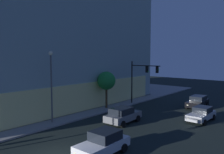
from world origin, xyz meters
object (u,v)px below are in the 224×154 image
object	(u,v)px
modern_building	(26,39)
car_white	(103,143)
street_lamp_sidewalk	(51,78)
sidewalk_tree	(106,81)
car_silver	(202,114)
car_black	(198,102)
traffic_light_far_corner	(142,75)
car_grey	(123,115)

from	to	relation	value
modern_building	car_white	xyz separation A→B (m)	(-7.56, -23.08, -8.84)
street_lamp_sidewalk	sidewalk_tree	bearing A→B (deg)	0.95
car_silver	car_black	bearing A→B (deg)	23.33
traffic_light_far_corner	car_white	world-z (taller)	traffic_light_far_corner
modern_building	car_silver	world-z (taller)	modern_building
sidewalk_tree	car_grey	distance (m)	7.36
modern_building	car_silver	size ratio (longest dim) A/B	7.59
traffic_light_far_corner	sidewalk_tree	distance (m)	5.60
sidewalk_tree	car_black	distance (m)	12.71
traffic_light_far_corner	car_white	xyz separation A→B (m)	(-15.93, -6.95, -3.53)
sidewalk_tree	car_black	xyz separation A→B (m)	(8.43, -9.06, -2.90)
car_silver	car_black	world-z (taller)	car_black
car_silver	car_white	bearing A→B (deg)	169.63
sidewalk_tree	car_grey	world-z (taller)	sidewalk_tree
traffic_light_far_corner	car_silver	distance (m)	10.40
car_grey	car_black	size ratio (longest dim) A/B	0.95
traffic_light_far_corner	car_grey	size ratio (longest dim) A/B	1.40
car_white	car_silver	xyz separation A→B (m)	(13.24, -2.42, -0.09)
car_silver	street_lamp_sidewalk	bearing A→B (deg)	133.88
modern_building	car_grey	xyz separation A→B (m)	(-0.50, -19.45, -8.82)
street_lamp_sidewalk	sidewalk_tree	world-z (taller)	street_lamp_sidewalk
sidewalk_tree	car_silver	world-z (taller)	sidewalk_tree
modern_building	car_white	world-z (taller)	modern_building
car_grey	car_black	xyz separation A→B (m)	(12.23, -3.45, -0.02)
car_white	car_grey	xyz separation A→B (m)	(7.06, 3.64, 0.02)
car_white	sidewalk_tree	bearing A→B (deg)	40.42
sidewalk_tree	car_silver	size ratio (longest dim) A/B	1.11
modern_building	car_black	size ratio (longest dim) A/B	7.13
modern_building	car_grey	distance (m)	21.36
street_lamp_sidewalk	sidewalk_tree	distance (m)	8.78
modern_building	car_white	size ratio (longest dim) A/B	7.73
street_lamp_sidewalk	car_black	size ratio (longest dim) A/B	1.60
car_grey	car_silver	size ratio (longest dim) A/B	1.01
street_lamp_sidewalk	car_grey	bearing A→B (deg)	-48.08
car_silver	traffic_light_far_corner	bearing A→B (deg)	73.99
car_grey	car_black	world-z (taller)	car_grey
traffic_light_far_corner	car_black	size ratio (longest dim) A/B	1.32
traffic_light_far_corner	sidewalk_tree	bearing A→B (deg)	155.62
car_white	car_grey	bearing A→B (deg)	27.23
sidewalk_tree	modern_building	bearing A→B (deg)	103.41
car_black	car_white	bearing A→B (deg)	-179.45
traffic_light_far_corner	street_lamp_sidewalk	world-z (taller)	street_lamp_sidewalk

